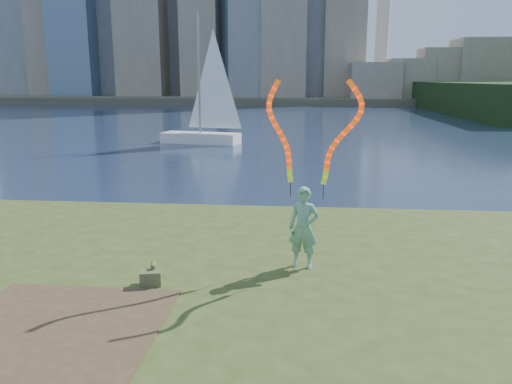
# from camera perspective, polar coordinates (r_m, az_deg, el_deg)

# --- Properties ---
(ground) EXTENTS (320.00, 320.00, 0.00)m
(ground) POSITION_cam_1_polar(r_m,az_deg,el_deg) (10.98, -3.09, -11.55)
(ground) COLOR #1B2944
(ground) RESTS_ON ground
(grassy_knoll) EXTENTS (20.00, 18.00, 0.80)m
(grassy_knoll) POSITION_cam_1_polar(r_m,az_deg,el_deg) (8.80, -5.35, -15.66)
(grassy_knoll) COLOR #384819
(grassy_knoll) RESTS_ON ground
(dirt_patch) EXTENTS (3.20, 3.00, 0.02)m
(dirt_patch) POSITION_cam_1_polar(r_m,az_deg,el_deg) (8.50, -21.83, -14.11)
(dirt_patch) COLOR #47331E
(dirt_patch) RESTS_ON grassy_knoll
(far_shore) EXTENTS (320.00, 40.00, 1.20)m
(far_shore) POSITION_cam_1_polar(r_m,az_deg,el_deg) (104.97, 4.51, 10.67)
(far_shore) COLOR #4B4637
(far_shore) RESTS_ON ground
(woman_with_ribbons) EXTENTS (2.01, 0.61, 4.03)m
(woman_with_ribbons) POSITION_cam_1_polar(r_m,az_deg,el_deg) (9.88, 5.61, -0.82)
(woman_with_ribbons) COLOR #177C43
(woman_with_ribbons) RESTS_ON grassy_knoll
(canvas_bag) EXTENTS (0.43, 0.48, 0.36)m
(canvas_bag) POSITION_cam_1_polar(r_m,az_deg,el_deg) (9.54, -11.92, -9.50)
(canvas_bag) COLOR #4A512E
(canvas_bag) RESTS_ON grassy_knoll
(sailboat) EXTENTS (5.99, 2.93, 9.00)m
(sailboat) POSITION_cam_1_polar(r_m,az_deg,el_deg) (35.89, -5.95, 8.02)
(sailboat) COLOR white
(sailboat) RESTS_ON ground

